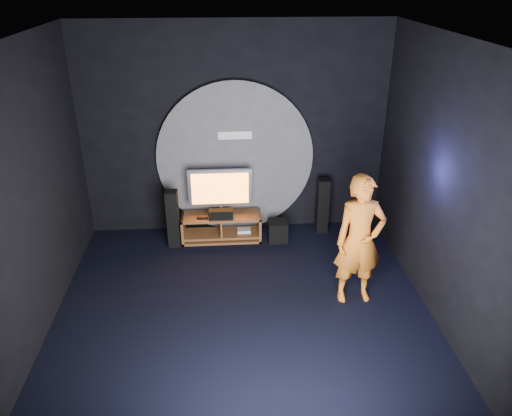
{
  "coord_description": "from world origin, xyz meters",
  "views": [
    {
      "loc": [
        -0.22,
        -5.38,
        4.2
      ],
      "look_at": [
        0.25,
        1.05,
        1.05
      ],
      "focal_mm": 35.0,
      "sensor_mm": 36.0,
      "label": 1
    }
  ],
  "objects_px": {
    "tv": "(220,190)",
    "player": "(360,241)",
    "tower_speaker_left": "(173,219)",
    "subwoofer": "(278,231)",
    "media_console": "(222,229)",
    "tower_speaker_right": "(322,205)"
  },
  "relations": [
    {
      "from": "tv",
      "to": "media_console",
      "type": "bearing_deg",
      "value": -83.73
    },
    {
      "from": "tower_speaker_right",
      "to": "player",
      "type": "height_order",
      "value": "player"
    },
    {
      "from": "tv",
      "to": "subwoofer",
      "type": "relative_size",
      "value": 2.99
    },
    {
      "from": "tv",
      "to": "tower_speaker_left",
      "type": "height_order",
      "value": "tv"
    },
    {
      "from": "tv",
      "to": "subwoofer",
      "type": "xyz_separation_m",
      "value": [
        0.94,
        -0.17,
        -0.71
      ]
    },
    {
      "from": "tv",
      "to": "player",
      "type": "height_order",
      "value": "player"
    },
    {
      "from": "tower_speaker_left",
      "to": "player",
      "type": "xyz_separation_m",
      "value": [
        2.61,
        -1.66,
        0.43
      ]
    },
    {
      "from": "tower_speaker_right",
      "to": "media_console",
      "type": "bearing_deg",
      "value": -174.38
    },
    {
      "from": "tower_speaker_left",
      "to": "subwoofer",
      "type": "bearing_deg",
      "value": 1.29
    },
    {
      "from": "tower_speaker_left",
      "to": "subwoofer",
      "type": "height_order",
      "value": "tower_speaker_left"
    },
    {
      "from": "media_console",
      "to": "subwoofer",
      "type": "height_order",
      "value": "media_console"
    },
    {
      "from": "tv",
      "to": "tower_speaker_right",
      "type": "relative_size",
      "value": 1.08
    },
    {
      "from": "subwoofer",
      "to": "player",
      "type": "xyz_separation_m",
      "value": [
        0.89,
        -1.7,
        0.74
      ]
    },
    {
      "from": "media_console",
      "to": "tower_speaker_right",
      "type": "height_order",
      "value": "tower_speaker_right"
    },
    {
      "from": "tv",
      "to": "tower_speaker_right",
      "type": "height_order",
      "value": "tv"
    },
    {
      "from": "tv",
      "to": "tower_speaker_left",
      "type": "xyz_separation_m",
      "value": [
        -0.78,
        -0.21,
        -0.39
      ]
    },
    {
      "from": "subwoofer",
      "to": "tower_speaker_left",
      "type": "bearing_deg",
      "value": -178.71
    },
    {
      "from": "media_console",
      "to": "tv",
      "type": "xyz_separation_m",
      "value": [
        -0.01,
        0.07,
        0.69
      ]
    },
    {
      "from": "media_console",
      "to": "tv",
      "type": "bearing_deg",
      "value": 96.27
    },
    {
      "from": "tower_speaker_right",
      "to": "player",
      "type": "xyz_separation_m",
      "value": [
        0.09,
        -1.98,
        0.43
      ]
    },
    {
      "from": "media_console",
      "to": "tower_speaker_right",
      "type": "relative_size",
      "value": 1.36
    },
    {
      "from": "tower_speaker_right",
      "to": "player",
      "type": "distance_m",
      "value": 2.03
    }
  ]
}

